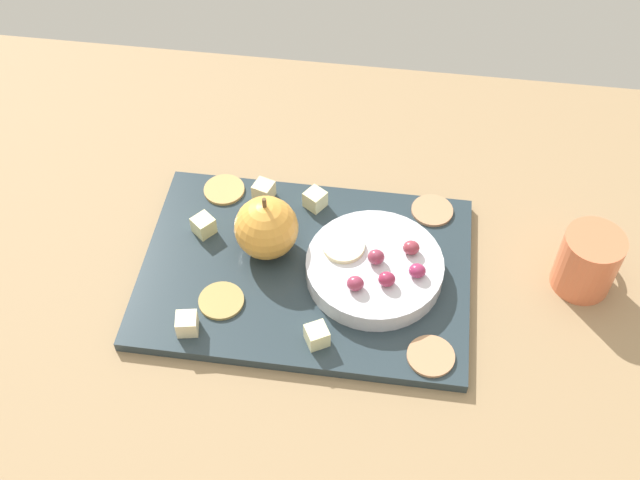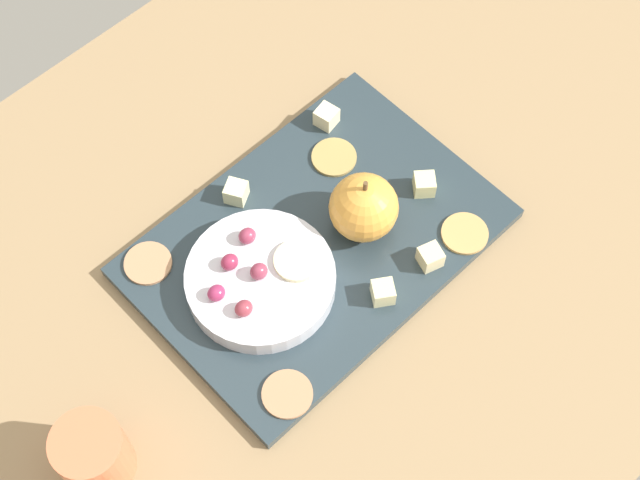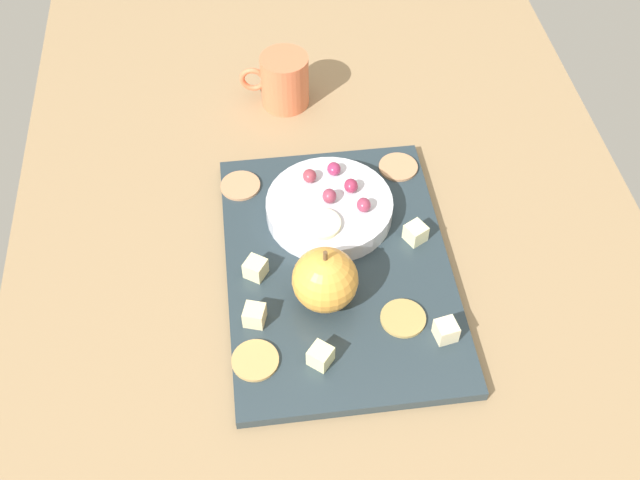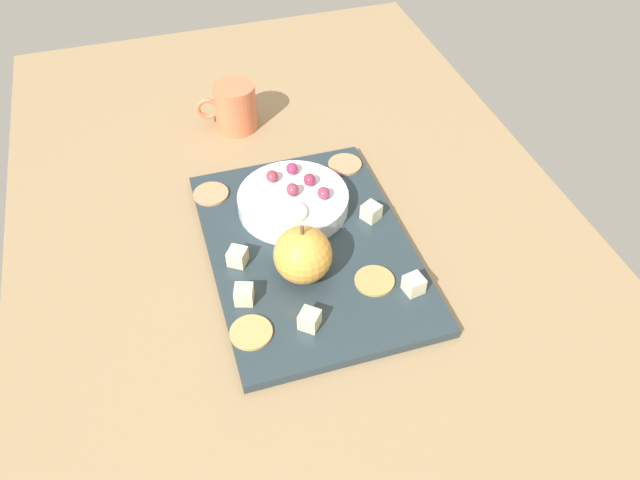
{
  "view_description": "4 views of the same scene",
  "coord_description": "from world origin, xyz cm",
  "px_view_note": "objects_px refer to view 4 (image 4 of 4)",
  "views": [
    {
      "loc": [
        13.14,
        -57.15,
        81.08
      ],
      "look_at": [
        5.03,
        1.98,
        9.26
      ],
      "focal_mm": 44.08,
      "sensor_mm": 36.0,
      "label": 1
    },
    {
      "loc": [
        38.33,
        36.95,
        99.6
      ],
      "look_at": [
        4.84,
        2.0,
        10.29
      ],
      "focal_mm": 53.43,
      "sensor_mm": 36.0,
      "label": 2
    },
    {
      "loc": [
        -53.52,
        9.47,
        80.39
      ],
      "look_at": [
        5.26,
        2.04,
        9.14
      ],
      "focal_mm": 42.92,
      "sensor_mm": 36.0,
      "label": 3
    },
    {
      "loc": [
        -57.08,
        17.11,
        70.27
      ],
      "look_at": [
        0.57,
        -0.66,
        9.96
      ],
      "focal_mm": 36.18,
      "sensor_mm": 36.0,
      "label": 4
    }
  ],
  "objects_px": {
    "cheese_cube_2": "(244,294)",
    "cracker_3": "(211,194)",
    "cheese_cube_1": "(310,320)",
    "grape_2": "(290,190)",
    "grape_0": "(310,180)",
    "cracker_2": "(251,332)",
    "cheese_cube_4": "(238,257)",
    "platter": "(306,250)",
    "apple_slice_0": "(289,213)",
    "apple_whole": "(303,255)",
    "grape_3": "(272,176)",
    "grape_4": "(292,169)",
    "cracker_0": "(345,164)",
    "serving_dish": "(292,201)",
    "cracker_1": "(374,281)",
    "cheese_cube_3": "(371,212)",
    "grape_1": "(324,193)",
    "cup": "(235,107)",
    "cheese_cube_0": "(414,284)"
  },
  "relations": [
    {
      "from": "grape_0",
      "to": "cracker_2",
      "type": "bearing_deg",
      "value": 147.65
    },
    {
      "from": "cheese_cube_0",
      "to": "cracker_2",
      "type": "height_order",
      "value": "cheese_cube_0"
    },
    {
      "from": "cheese_cube_4",
      "to": "cheese_cube_3",
      "type": "bearing_deg",
      "value": -81.42
    },
    {
      "from": "cheese_cube_1",
      "to": "cheese_cube_4",
      "type": "relative_size",
      "value": 1.0
    },
    {
      "from": "cheese_cube_4",
      "to": "cup",
      "type": "distance_m",
      "value": 0.34
    },
    {
      "from": "cheese_cube_2",
      "to": "cracker_1",
      "type": "bearing_deg",
      "value": -96.43
    },
    {
      "from": "serving_dish",
      "to": "cracker_1",
      "type": "xyz_separation_m",
      "value": [
        -0.17,
        -0.06,
        -0.01
      ]
    },
    {
      "from": "cracker_3",
      "to": "cheese_cube_1",
      "type": "bearing_deg",
      "value": -165.5
    },
    {
      "from": "platter",
      "to": "apple_slice_0",
      "type": "height_order",
      "value": "apple_slice_0"
    },
    {
      "from": "grape_2",
      "to": "grape_3",
      "type": "height_order",
      "value": "grape_2"
    },
    {
      "from": "apple_slice_0",
      "to": "cracker_1",
      "type": "bearing_deg",
      "value": -149.19
    },
    {
      "from": "cracker_1",
      "to": "grape_3",
      "type": "relative_size",
      "value": 2.69
    },
    {
      "from": "cracker_2",
      "to": "cheese_cube_0",
      "type": "bearing_deg",
      "value": -88.5
    },
    {
      "from": "apple_whole",
      "to": "grape_3",
      "type": "xyz_separation_m",
      "value": [
        0.17,
        -0.0,
        -0.01
      ]
    },
    {
      "from": "grape_1",
      "to": "cup",
      "type": "bearing_deg",
      "value": 15.82
    },
    {
      "from": "cheese_cube_0",
      "to": "cup",
      "type": "distance_m",
      "value": 0.47
    },
    {
      "from": "cheese_cube_4",
      "to": "apple_slice_0",
      "type": "xyz_separation_m",
      "value": [
        0.05,
        -0.09,
        0.02
      ]
    },
    {
      "from": "cheese_cube_3",
      "to": "grape_0",
      "type": "distance_m",
      "value": 0.1
    },
    {
      "from": "serving_dish",
      "to": "apple_slice_0",
      "type": "xyz_separation_m",
      "value": [
        -0.04,
        0.01,
        0.02
      ]
    },
    {
      "from": "cracker_0",
      "to": "grape_1",
      "type": "bearing_deg",
      "value": 144.98
    },
    {
      "from": "cracker_0",
      "to": "cracker_1",
      "type": "xyz_separation_m",
      "value": [
        -0.25,
        0.04,
        0.0
      ]
    },
    {
      "from": "cracker_3",
      "to": "grape_0",
      "type": "bearing_deg",
      "value": -108.99
    },
    {
      "from": "grape_2",
      "to": "cup",
      "type": "distance_m",
      "value": 0.25
    },
    {
      "from": "cheese_cube_1",
      "to": "grape_2",
      "type": "bearing_deg",
      "value": -9.04
    },
    {
      "from": "cracker_0",
      "to": "grape_4",
      "type": "relative_size",
      "value": 2.69
    },
    {
      "from": "grape_0",
      "to": "cup",
      "type": "height_order",
      "value": "cup"
    },
    {
      "from": "grape_0",
      "to": "cup",
      "type": "xyz_separation_m",
      "value": [
        0.23,
        0.06,
        -0.01
      ]
    },
    {
      "from": "cracker_2",
      "to": "grape_0",
      "type": "height_order",
      "value": "grape_0"
    },
    {
      "from": "cracker_0",
      "to": "grape_2",
      "type": "xyz_separation_m",
      "value": [
        -0.07,
        0.11,
        0.03
      ]
    },
    {
      "from": "apple_whole",
      "to": "grape_3",
      "type": "bearing_deg",
      "value": -0.81
    },
    {
      "from": "apple_whole",
      "to": "cheese_cube_1",
      "type": "height_order",
      "value": "apple_whole"
    },
    {
      "from": "apple_slice_0",
      "to": "cup",
      "type": "bearing_deg",
      "value": 3.68
    },
    {
      "from": "cracker_1",
      "to": "grape_1",
      "type": "bearing_deg",
      "value": 8.37
    },
    {
      "from": "cheese_cube_2",
      "to": "platter",
      "type": "bearing_deg",
      "value": -55.52
    },
    {
      "from": "cheese_cube_0",
      "to": "cheese_cube_2",
      "type": "xyz_separation_m",
      "value": [
        0.05,
        0.21,
        0.0
      ]
    },
    {
      "from": "grape_4",
      "to": "cracker_0",
      "type": "bearing_deg",
      "value": -75.94
    },
    {
      "from": "cheese_cube_2",
      "to": "cracker_3",
      "type": "relative_size",
      "value": 0.44
    },
    {
      "from": "cheese_cube_4",
      "to": "cracker_2",
      "type": "bearing_deg",
      "value": 175.45
    },
    {
      "from": "grape_2",
      "to": "grape_4",
      "type": "xyz_separation_m",
      "value": [
        0.05,
        -0.02,
        -0.0
      ]
    },
    {
      "from": "grape_0",
      "to": "grape_3",
      "type": "height_order",
      "value": "grape_0"
    },
    {
      "from": "cracker_3",
      "to": "grape_2",
      "type": "bearing_deg",
      "value": -120.69
    },
    {
      "from": "platter",
      "to": "apple_whole",
      "type": "relative_size",
      "value": 5.11
    },
    {
      "from": "cup",
      "to": "cheese_cube_1",
      "type": "bearing_deg",
      "value": 179.47
    },
    {
      "from": "platter",
      "to": "grape_2",
      "type": "height_order",
      "value": "grape_2"
    },
    {
      "from": "cup",
      "to": "serving_dish",
      "type": "bearing_deg",
      "value": -172.4
    },
    {
      "from": "cracker_0",
      "to": "apple_slice_0",
      "type": "bearing_deg",
      "value": 132.65
    },
    {
      "from": "apple_whole",
      "to": "cheese_cube_3",
      "type": "bearing_deg",
      "value": -57.9
    },
    {
      "from": "cracker_2",
      "to": "apple_slice_0",
      "type": "xyz_separation_m",
      "value": [
        0.17,
        -0.09,
        0.03
      ]
    },
    {
      "from": "apple_slice_0",
      "to": "cheese_cube_1",
      "type": "bearing_deg",
      "value": 172.7
    },
    {
      "from": "serving_dish",
      "to": "grape_1",
      "type": "bearing_deg",
      "value": -114.16
    }
  ]
}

